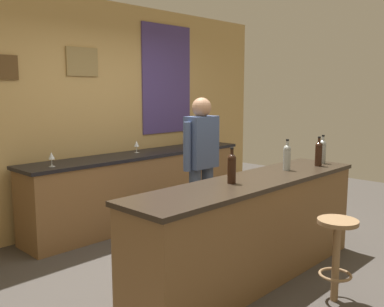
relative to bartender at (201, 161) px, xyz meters
The scene contains 13 objects.
ground_plane 1.14m from the bartender, 122.67° to the right, with size 10.00×10.00×0.00m, color #423D38.
back_wall 1.59m from the bartender, 102.40° to the left, with size 6.00×0.09×2.80m.
bar_counter 1.11m from the bartender, 110.29° to the right, with size 2.68×0.60×0.92m.
side_counter 1.21m from the bartender, 87.36° to the left, with size 3.18×0.56×0.90m.
bartender is the anchor object (origin of this frame).
bar_stool 1.76m from the bartender, 97.32° to the right, with size 0.32×0.32×0.68m.
wine_bottle_a 1.11m from the bartender, 123.77° to the right, with size 0.07×0.07×0.31m.
wine_bottle_b 0.96m from the bartender, 75.95° to the right, with size 0.07×0.07×0.31m.
wine_bottle_c 1.24m from the bartender, 57.01° to the right, with size 0.07×0.07×0.31m.
wine_bottle_d 1.30m from the bartender, 49.38° to the right, with size 0.07×0.07×0.31m.
wine_glass_a 1.59m from the bartender, 140.38° to the left, with size 0.07×0.07×0.16m.
wine_glass_b 1.18m from the bartender, 87.97° to the left, with size 0.07×0.07×0.16m.
coffee_mug 1.65m from the bartender, 40.01° to the left, with size 0.12×0.08×0.09m.
Camera 1 is at (-3.01, -2.58, 1.69)m, focal length 39.89 mm.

